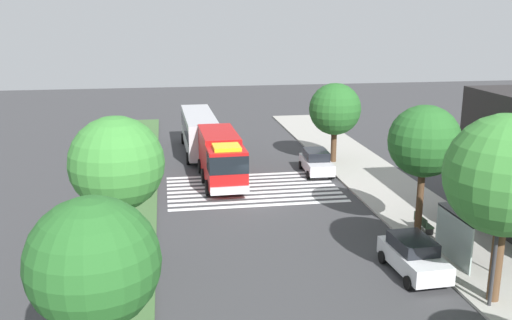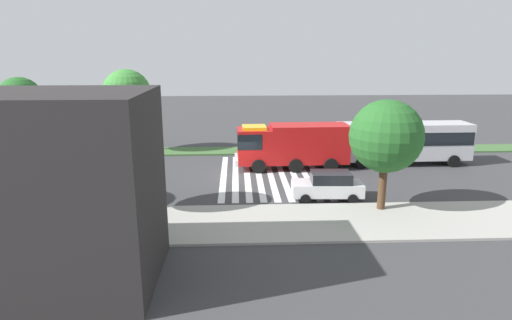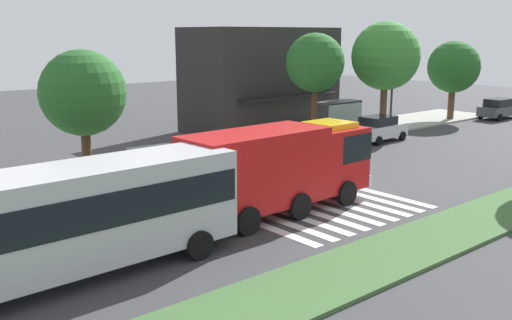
{
  "view_description": "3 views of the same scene",
  "coord_description": "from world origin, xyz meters",
  "px_view_note": "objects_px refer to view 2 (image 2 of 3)",
  "views": [
    {
      "loc": [
        35.61,
        -5.93,
        12.17
      ],
      "look_at": [
        -3.62,
        0.43,
        1.78
      ],
      "focal_mm": 39.82,
      "sensor_mm": 36.0,
      "label": 1
    },
    {
      "loc": [
        0.23,
        31.43,
        9.29
      ],
      "look_at": [
        -1.12,
        1.98,
        1.75
      ],
      "focal_mm": 30.09,
      "sensor_mm": 36.0,
      "label": 2
    },
    {
      "loc": [
        -20.07,
        -19.2,
        7.35
      ],
      "look_at": [
        -2.73,
        1.25,
        1.47
      ],
      "focal_mm": 40.48,
      "sensor_mm": 36.0,
      "label": 3
    }
  ],
  "objects_px": {
    "fire_truck": "(290,144)",
    "median_tree_far_west": "(127,94)",
    "parked_car_mid": "(46,189)",
    "bus_stop_shelter": "(37,188)",
    "parked_car_west": "(328,185)",
    "bench_near_shelter": "(112,209)",
    "sidewalk_tree_far_west": "(386,137)",
    "median_tree_west": "(20,100)",
    "sidewalk_tree_west": "(98,122)",
    "transit_bus": "(403,140)"
  },
  "relations": [
    {
      "from": "fire_truck",
      "to": "sidewalk_tree_west",
      "type": "xyz_separation_m",
      "value": [
        11.86,
        9.73,
        3.43
      ]
    },
    {
      "from": "bus_stop_shelter",
      "to": "bench_near_shelter",
      "type": "relative_size",
      "value": 2.19
    },
    {
      "from": "transit_bus",
      "to": "fire_truck",
      "type": "bearing_deg",
      "value": -175.36
    },
    {
      "from": "fire_truck",
      "to": "median_tree_far_west",
      "type": "relative_size",
      "value": 1.21
    },
    {
      "from": "parked_car_mid",
      "to": "sidewalk_tree_west",
      "type": "distance_m",
      "value": 6.61
    },
    {
      "from": "median_tree_far_west",
      "to": "sidewalk_tree_west",
      "type": "bearing_deg",
      "value": 98.17
    },
    {
      "from": "median_tree_far_west",
      "to": "median_tree_west",
      "type": "height_order",
      "value": "median_tree_far_west"
    },
    {
      "from": "bus_stop_shelter",
      "to": "median_tree_west",
      "type": "bearing_deg",
      "value": -63.05
    },
    {
      "from": "parked_car_west",
      "to": "transit_bus",
      "type": "bearing_deg",
      "value": -131.02
    },
    {
      "from": "bench_near_shelter",
      "to": "transit_bus",
      "type": "bearing_deg",
      "value": -151.83
    },
    {
      "from": "sidewalk_tree_far_west",
      "to": "median_tree_far_west",
      "type": "distance_m",
      "value": 24.38
    },
    {
      "from": "fire_truck",
      "to": "sidewalk_tree_far_west",
      "type": "height_order",
      "value": "sidewalk_tree_far_west"
    },
    {
      "from": "fire_truck",
      "to": "bus_stop_shelter",
      "type": "distance_m",
      "value": 18.47
    },
    {
      "from": "bench_near_shelter",
      "to": "sidewalk_tree_far_west",
      "type": "xyz_separation_m",
      "value": [
        -15.66,
        -0.55,
        3.92
      ]
    },
    {
      "from": "fire_truck",
      "to": "parked_car_mid",
      "type": "height_order",
      "value": "fire_truck"
    },
    {
      "from": "median_tree_west",
      "to": "sidewalk_tree_far_west",
      "type": "bearing_deg",
      "value": 150.45
    },
    {
      "from": "parked_car_mid",
      "to": "median_tree_west",
      "type": "relative_size",
      "value": 0.63
    },
    {
      "from": "bench_near_shelter",
      "to": "sidewalk_tree_west",
      "type": "height_order",
      "value": "sidewalk_tree_west"
    },
    {
      "from": "parked_car_mid",
      "to": "bus_stop_shelter",
      "type": "relative_size",
      "value": 1.24
    },
    {
      "from": "parked_car_mid",
      "to": "median_tree_far_west",
      "type": "xyz_separation_m",
      "value": [
        -1.98,
        -13.68,
        4.6
      ]
    },
    {
      "from": "median_tree_west",
      "to": "bus_stop_shelter",
      "type": "bearing_deg",
      "value": 116.95
    },
    {
      "from": "parked_car_mid",
      "to": "bus_stop_shelter",
      "type": "bearing_deg",
      "value": 103.56
    },
    {
      "from": "bus_stop_shelter",
      "to": "median_tree_west",
      "type": "xyz_separation_m",
      "value": [
        8.36,
        -16.44,
        3.1
      ]
    },
    {
      "from": "parked_car_west",
      "to": "median_tree_west",
      "type": "relative_size",
      "value": 0.66
    },
    {
      "from": "sidewalk_tree_far_west",
      "to": "median_tree_west",
      "type": "xyz_separation_m",
      "value": [
        28.02,
        -15.88,
        0.47
      ]
    },
    {
      "from": "sidewalk_tree_west",
      "to": "sidewalk_tree_far_west",
      "type": "bearing_deg",
      "value": 180.0
    },
    {
      "from": "parked_car_west",
      "to": "parked_car_mid",
      "type": "height_order",
      "value": "parked_car_west"
    },
    {
      "from": "median_tree_far_west",
      "to": "median_tree_west",
      "type": "bearing_deg",
      "value": 0.0
    },
    {
      "from": "median_tree_far_west",
      "to": "parked_car_west",
      "type": "bearing_deg",
      "value": 138.96
    },
    {
      "from": "median_tree_far_west",
      "to": "bench_near_shelter",
      "type": "bearing_deg",
      "value": 99.71
    },
    {
      "from": "median_tree_far_west",
      "to": "median_tree_west",
      "type": "distance_m",
      "value": 9.56
    },
    {
      "from": "bus_stop_shelter",
      "to": "sidewalk_tree_far_west",
      "type": "relative_size",
      "value": 0.54
    },
    {
      "from": "sidewalk_tree_far_west",
      "to": "median_tree_west",
      "type": "distance_m",
      "value": 32.21
    },
    {
      "from": "fire_truck",
      "to": "parked_car_mid",
      "type": "bearing_deg",
      "value": 23.71
    },
    {
      "from": "parked_car_west",
      "to": "bench_near_shelter",
      "type": "height_order",
      "value": "parked_car_west"
    },
    {
      "from": "sidewalk_tree_far_west",
      "to": "sidewalk_tree_west",
      "type": "distance_m",
      "value": 16.22
    },
    {
      "from": "bench_near_shelter",
      "to": "parked_car_west",
      "type": "bearing_deg",
      "value": -168.0
    },
    {
      "from": "sidewalk_tree_far_west",
      "to": "sidewalk_tree_west",
      "type": "relative_size",
      "value": 0.89
    },
    {
      "from": "parked_car_mid",
      "to": "bench_near_shelter",
      "type": "xyz_separation_m",
      "value": [
        -4.79,
        2.75,
        -0.32
      ]
    },
    {
      "from": "bench_near_shelter",
      "to": "sidewalk_tree_far_west",
      "type": "relative_size",
      "value": 0.25
    },
    {
      "from": "fire_truck",
      "to": "median_tree_far_west",
      "type": "height_order",
      "value": "median_tree_far_west"
    },
    {
      "from": "parked_car_west",
      "to": "median_tree_far_west",
      "type": "relative_size",
      "value": 0.6
    },
    {
      "from": "sidewalk_tree_west",
      "to": "bench_near_shelter",
      "type": "bearing_deg",
      "value": 134.11
    },
    {
      "from": "parked_car_west",
      "to": "sidewalk_tree_far_west",
      "type": "bearing_deg",
      "value": 143.92
    },
    {
      "from": "median_tree_west",
      "to": "parked_car_mid",
      "type": "bearing_deg",
      "value": 118.94
    },
    {
      "from": "fire_truck",
      "to": "bus_stop_shelter",
      "type": "bearing_deg",
      "value": 32.55
    },
    {
      "from": "bench_near_shelter",
      "to": "fire_truck",
      "type": "bearing_deg",
      "value": -137.79
    },
    {
      "from": "fire_truck",
      "to": "sidewalk_tree_west",
      "type": "bearing_deg",
      "value": 38.04
    },
    {
      "from": "parked_car_mid",
      "to": "transit_bus",
      "type": "distance_m",
      "value": 27.19
    },
    {
      "from": "fire_truck",
      "to": "parked_car_west",
      "type": "distance_m",
      "value": 7.78
    }
  ]
}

